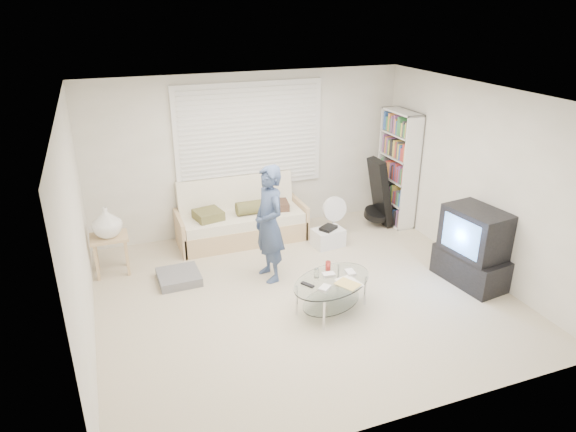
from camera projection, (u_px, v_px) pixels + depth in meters
name	position (u px, v px, depth m)	size (l,w,h in m)	color
ground	(303.00, 295.00, 6.53)	(5.00, 5.00, 0.00)	#B8AA8F
room_shell	(290.00, 162.00, 6.31)	(5.02, 4.52, 2.51)	beige
window_blinds	(250.00, 136.00, 7.83)	(2.32, 0.08, 1.62)	silver
futon_sofa	(241.00, 221.00, 7.93)	(1.96, 0.79, 0.96)	tan
grey_floor_pillow	(179.00, 277.00, 6.83)	(0.54, 0.54, 0.12)	#5E5F62
side_table	(107.00, 225.00, 6.79)	(0.49, 0.39, 0.97)	tan
bookshelf	(398.00, 168.00, 8.34)	(0.30, 0.79, 1.87)	white
guitar_case	(379.00, 197.00, 8.34)	(0.43, 0.42, 1.13)	black
floor_fan	(334.00, 213.00, 8.04)	(0.40, 0.27, 0.66)	white
storage_bin	(328.00, 237.00, 7.78)	(0.49, 0.37, 0.32)	white
tv_unit	(473.00, 248.00, 6.65)	(0.62, 1.00, 1.03)	black
coffee_table	(332.00, 286.00, 6.10)	(1.28, 1.07, 0.53)	silver
standing_person	(269.00, 224.00, 6.64)	(0.57, 0.38, 1.57)	navy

